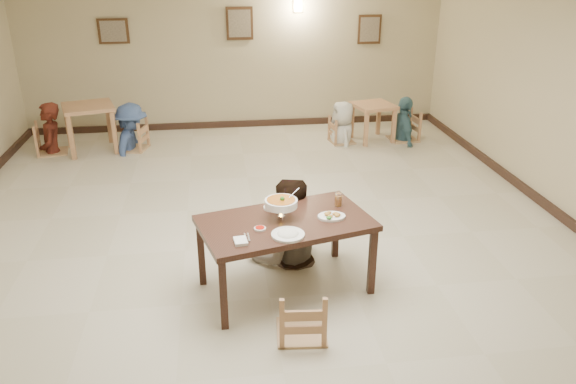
{
  "coord_description": "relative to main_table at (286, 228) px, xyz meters",
  "views": [
    {
      "loc": [
        -0.46,
        -5.9,
        3.26
      ],
      "look_at": [
        0.27,
        -0.48,
        0.89
      ],
      "focal_mm": 35.0,
      "sensor_mm": 36.0,
      "label": 1
    }
  ],
  "objects": [
    {
      "name": "floor",
      "position": [
        -0.19,
        0.94,
        -0.7
      ],
      "size": [
        10.0,
        10.0,
        0.0
      ],
      "primitive_type": "plane",
      "color": "beige",
      "rests_on": "ground"
    },
    {
      "name": "wall_back",
      "position": [
        -0.19,
        5.94,
        0.8
      ],
      "size": [
        10.0,
        0.0,
        10.0
      ],
      "primitive_type": "plane",
      "rotation": [
        1.57,
        0.0,
        0.0
      ],
      "color": "#C5B68E",
      "rests_on": "floor"
    },
    {
      "name": "baseboard_back",
      "position": [
        -0.19,
        5.91,
        -0.64
      ],
      "size": [
        8.0,
        0.06,
        0.12
      ],
      "primitive_type": "cube",
      "color": "#321F17",
      "rests_on": "floor"
    },
    {
      "name": "baseboard_right",
      "position": [
        3.78,
        0.94,
        -0.64
      ],
      "size": [
        0.06,
        10.0,
        0.12
      ],
      "primitive_type": "cube",
      "color": "#321F17",
      "rests_on": "floor"
    },
    {
      "name": "picture_a",
      "position": [
        -2.39,
        5.9,
        1.2
      ],
      "size": [
        0.55,
        0.04,
        0.45
      ],
      "color": "#3D2515",
      "rests_on": "wall_back"
    },
    {
      "name": "picture_b",
      "position": [
        -0.09,
        5.9,
        1.3
      ],
      "size": [
        0.5,
        0.04,
        0.6
      ],
      "color": "#3D2515",
      "rests_on": "wall_back"
    },
    {
      "name": "picture_c",
      "position": [
        2.41,
        5.9,
        1.15
      ],
      "size": [
        0.45,
        0.04,
        0.55
      ],
      "color": "#3D2515",
      "rests_on": "wall_back"
    },
    {
      "name": "wall_sconce",
      "position": [
        1.01,
        5.9,
        1.6
      ],
      "size": [
        0.16,
        0.05,
        0.22
      ],
      "primitive_type": "cube",
      "color": "#FFD88C",
      "rests_on": "wall_back"
    },
    {
      "name": "main_table",
      "position": [
        0.0,
        0.0,
        0.0
      ],
      "size": [
        1.86,
        1.33,
        0.79
      ],
      "rotation": [
        0.0,
        0.0,
        0.25
      ],
      "color": "#3D2117",
      "rests_on": "floor"
    },
    {
      "name": "chair_far",
      "position": [
        0.07,
        0.75,
        -0.22
      ],
      "size": [
        0.46,
        0.46,
        0.98
      ],
      "rotation": [
        0.0,
        0.0,
        0.17
      ],
      "color": "tan",
      "rests_on": "floor"
    },
    {
      "name": "chair_near",
      "position": [
        0.05,
        -0.77,
        -0.23
      ],
      "size": [
        0.45,
        0.45,
        0.96
      ],
      "rotation": [
        0.0,
        0.0,
        3.05
      ],
      "color": "tan",
      "rests_on": "floor"
    },
    {
      "name": "main_diner",
      "position": [
        0.1,
        0.65,
        0.26
      ],
      "size": [
        1.01,
        0.83,
        1.92
      ],
      "primitive_type": "imported",
      "rotation": [
        0.0,
        0.0,
        3.26
      ],
      "color": "gray",
      "rests_on": "floor"
    },
    {
      "name": "curry_warmer",
      "position": [
        -0.04,
        0.04,
        0.25
      ],
      "size": [
        0.37,
        0.33,
        0.29
      ],
      "color": "silver",
      "rests_on": "main_table"
    },
    {
      "name": "rice_plate_far",
      "position": [
        -0.04,
        0.3,
        0.1
      ],
      "size": [
        0.31,
        0.31,
        0.07
      ],
      "color": "white",
      "rests_on": "main_table"
    },
    {
      "name": "rice_plate_near",
      "position": [
        -0.02,
        -0.33,
        0.1
      ],
      "size": [
        0.32,
        0.32,
        0.07
      ],
      "color": "white",
      "rests_on": "main_table"
    },
    {
      "name": "fried_plate",
      "position": [
        0.47,
        -0.0,
        0.1
      ],
      "size": [
        0.28,
        0.28,
        0.06
      ],
      "color": "white",
      "rests_on": "main_table"
    },
    {
      "name": "chili_dish",
      "position": [
        -0.27,
        -0.16,
        0.09
      ],
      "size": [
        0.12,
        0.12,
        0.02
      ],
      "color": "white",
      "rests_on": "main_table"
    },
    {
      "name": "napkin_cutlery",
      "position": [
        -0.47,
        -0.39,
        0.1
      ],
      "size": [
        0.16,
        0.25,
        0.03
      ],
      "color": "white",
      "rests_on": "main_table"
    },
    {
      "name": "drink_glass",
      "position": [
        0.59,
        0.27,
        0.15
      ],
      "size": [
        0.07,
        0.07,
        0.15
      ],
      "color": "white",
      "rests_on": "main_table"
    },
    {
      "name": "bg_table_left",
      "position": [
        -2.79,
        4.81,
        -0.03
      ],
      "size": [
        1.01,
        1.01,
        0.82
      ],
      "rotation": [
        0.0,
        0.0,
        0.28
      ],
      "color": "tan",
      "rests_on": "floor"
    },
    {
      "name": "bg_table_right",
      "position": [
        2.24,
        4.73,
        -0.15
      ],
      "size": [
        0.82,
        0.82,
        0.68
      ],
      "rotation": [
        0.0,
        0.0,
        0.23
      ],
      "color": "tan",
      "rests_on": "floor"
    },
    {
      "name": "bg_chair_ll",
      "position": [
        -3.47,
        4.78,
        -0.2
      ],
      "size": [
        0.48,
        0.48,
        1.02
      ],
      "rotation": [
        0.0,
        0.0,
        1.75
      ],
      "color": "tan",
      "rests_on": "floor"
    },
    {
      "name": "bg_chair_lr",
      "position": [
        -2.1,
        4.78,
        -0.2
      ],
      "size": [
        0.47,
        0.47,
        1.01
      ],
      "rotation": [
        0.0,
        0.0,
        -1.83
      ],
      "color": "tan",
      "rests_on": "floor"
    },
    {
      "name": "bg_chair_rl",
      "position": [
        1.66,
        4.68,
        -0.26
      ],
      "size": [
        0.42,
        0.42,
        0.89
      ],
      "rotation": [
        0.0,
        0.0,
        1.72
      ],
      "color": "tan",
      "rests_on": "floor"
    },
    {
      "name": "bg_chair_rr",
      "position": [
        2.82,
        4.66,
        -0.19
      ],
      "size": [
        0.49,
        0.49,
        1.04
      ],
      "rotation": [
        0.0,
        0.0,
        -1.46
      ],
      "color": "tan",
      "rests_on": "floor"
    },
    {
      "name": "bg_diner_a",
      "position": [
        -3.47,
        4.78,
        0.18
      ],
      "size": [
        0.53,
        0.71,
        1.77
      ],
      "primitive_type": "imported",
      "rotation": [
        0.0,
        0.0,
        4.88
      ],
      "color": "#4E1C13",
      "rests_on": "floor"
    },
    {
      "name": "bg_diner_b",
      "position": [
        -2.1,
        4.78,
        0.12
      ],
      "size": [
        0.81,
        1.17,
        1.66
      ],
      "primitive_type": "imported",
      "rotation": [
        0.0,
        0.0,
        1.37
      ],
      "color": "#435F96",
      "rests_on": "floor"
    },
    {
      "name": "bg_diner_c",
      "position": [
        1.66,
        4.68,
        0.06
      ],
      "size": [
        0.53,
        0.78,
        1.53
      ],
      "primitive_type": "imported",
      "rotation": [
        0.0,
        0.0,
        4.78
      ],
      "color": "silver",
      "rests_on": "floor"
    },
    {
      "name": "bg_diner_d",
      "position": [
        2.82,
        4.66,
        0.11
      ],
      "size": [
        0.42,
        0.97,
        1.63
      ],
      "primitive_type": "imported",
      "rotation": [
        0.0,
        0.0,
        1.54
      ],
      "color": "slate",
      "rests_on": "floor"
    }
  ]
}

